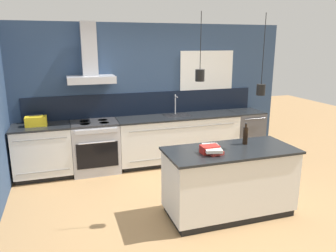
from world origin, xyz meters
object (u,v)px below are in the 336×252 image
book_stack (212,150)px  red_supply_box (210,149)px  dishwasher (245,133)px  bottle_on_island (245,135)px  yellow_toolbox (36,121)px  oven_range (95,147)px

book_stack → red_supply_box: bearing=165.3°
red_supply_box → dishwasher: bearing=49.8°
bottle_on_island → yellow_toolbox: (-2.77, 1.95, -0.04)m
book_stack → yellow_toolbox: yellow_toolbox is taller
book_stack → red_supply_box: size_ratio=1.64×
book_stack → yellow_toolbox: size_ratio=1.08×
oven_range → red_supply_box: (1.21, -2.14, 0.50)m
book_stack → yellow_toolbox: 3.06m
oven_range → dishwasher: 3.02m
oven_range → dishwasher: same height
red_supply_box → book_stack: bearing=-14.7°
oven_range → yellow_toolbox: yellow_toolbox is taller
dishwasher → red_supply_box: red_supply_box is taller
dishwasher → book_stack: book_stack is taller
dishwasher → yellow_toolbox: bearing=180.0°
oven_range → red_supply_box: size_ratio=4.07×
red_supply_box → bottle_on_island: bearing=17.4°
bottle_on_island → yellow_toolbox: 3.38m
book_stack → yellow_toolbox: bearing=135.4°
yellow_toolbox → dishwasher: bearing=-0.0°
dishwasher → yellow_toolbox: yellow_toolbox is taller
book_stack → red_supply_box: red_supply_box is taller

